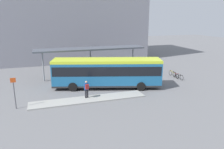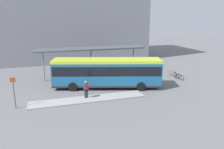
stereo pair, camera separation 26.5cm
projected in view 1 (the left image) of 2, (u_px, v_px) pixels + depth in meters
The scene contains 11 objects.
ground_plane at pixel (107, 87), 24.80m from camera, with size 120.00×120.00×0.00m, color slate.
curb_island at pixel (89, 99), 21.03m from camera, with size 11.09×1.80×0.12m.
city_bus at pixel (107, 71), 24.31m from camera, with size 12.12×5.84×3.25m.
pedestrian_waiting at pixel (87, 88), 21.01m from camera, with size 0.44×0.47×1.71m.
bicycle_black at pixel (179, 77), 27.93m from camera, with size 0.48×1.53×0.67m.
bicycle_red at pixel (176, 75), 28.63m from camera, with size 0.48×1.60×0.69m.
bicycle_yellow at pixel (172, 74), 29.33m from camera, with size 0.48×1.68×0.72m.
station_shelter at pixel (90, 49), 27.99m from camera, with size 13.99×2.60×3.89m.
potted_planter_near_shelter at pixel (112, 75), 27.41m from camera, with size 0.97×0.97×1.42m.
platform_sign at pixel (14, 92), 18.63m from camera, with size 0.44×0.08×2.80m.
station_building at pixel (62, 5), 40.69m from camera, with size 28.97×14.15×19.59m.
Camera 1 is at (-6.72, -22.62, 7.78)m, focal length 35.00 mm.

